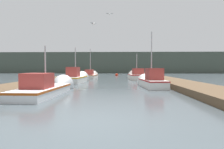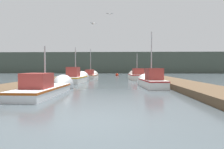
% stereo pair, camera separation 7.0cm
% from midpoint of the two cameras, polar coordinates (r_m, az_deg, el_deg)
% --- Properties ---
extents(ground_plane, '(200.00, 200.00, 0.00)m').
position_cam_midpoint_polar(ground_plane, '(5.67, -7.19, -13.44)').
color(ground_plane, '#424C51').
extents(dock_left, '(2.71, 40.00, 0.39)m').
position_cam_midpoint_polar(dock_left, '(22.46, -15.59, -1.45)').
color(dock_left, brown).
rests_on(dock_left, ground_plane).
extents(dock_right, '(2.71, 40.00, 0.39)m').
position_cam_midpoint_polar(dock_right, '(22.01, 14.94, -1.51)').
color(dock_right, brown).
rests_on(dock_right, ground_plane).
extents(distant_shore_ridge, '(120.00, 16.00, 5.70)m').
position_cam_midpoint_polar(distant_shore_ridge, '(61.13, 1.01, 3.23)').
color(distant_shore_ridge, '#424C42').
rests_on(distant_shore_ridge, ground_plane).
extents(fishing_boat_0, '(1.77, 6.32, 3.25)m').
position_cam_midpoint_polar(fishing_boat_0, '(12.23, -17.75, -3.56)').
color(fishing_boat_0, silver).
rests_on(fishing_boat_0, ground_plane).
extents(fishing_boat_1, '(1.71, 5.13, 4.58)m').
position_cam_midpoint_polar(fishing_boat_1, '(15.80, 10.92, -1.80)').
color(fishing_boat_1, silver).
rests_on(fishing_boat_1, ground_plane).
extents(fishing_boat_2, '(1.88, 5.59, 4.03)m').
position_cam_midpoint_polar(fishing_boat_2, '(21.00, -10.21, -0.95)').
color(fishing_boat_2, silver).
rests_on(fishing_boat_2, ground_plane).
extents(fishing_boat_3, '(2.12, 4.68, 3.70)m').
position_cam_midpoint_polar(fishing_boat_3, '(25.24, 6.91, -0.40)').
color(fishing_boat_3, silver).
rests_on(fishing_boat_3, ground_plane).
extents(fishing_boat_4, '(1.84, 5.10, 4.78)m').
position_cam_midpoint_polar(fishing_boat_4, '(29.47, -6.17, -0.26)').
color(fishing_boat_4, silver).
rests_on(fishing_boat_4, ground_plane).
extents(mooring_piling_1, '(0.37, 0.37, 0.98)m').
position_cam_midpoint_polar(mooring_piling_1, '(27.17, 9.60, -0.18)').
color(mooring_piling_1, '#473523').
rests_on(mooring_piling_1, ground_plane).
extents(mooring_piling_2, '(0.36, 0.36, 1.40)m').
position_cam_midpoint_polar(mooring_piling_2, '(29.50, 8.74, 0.40)').
color(mooring_piling_2, '#473523').
rests_on(mooring_piling_2, ground_plane).
extents(mooring_piling_3, '(0.29, 0.29, 1.11)m').
position_cam_midpoint_polar(mooring_piling_3, '(22.99, 10.67, -0.41)').
color(mooring_piling_3, '#473523').
rests_on(mooring_piling_3, ground_plane).
extents(channel_buoy, '(0.57, 0.57, 1.07)m').
position_cam_midpoint_polar(channel_buoy, '(36.92, 1.29, -0.11)').
color(channel_buoy, red).
rests_on(channel_buoy, ground_plane).
extents(seagull_lead, '(0.43, 0.50, 0.12)m').
position_cam_midpoint_polar(seagull_lead, '(15.08, -5.40, 14.24)').
color(seagull_lead, white).
extents(seagull_1, '(0.56, 0.30, 0.12)m').
position_cam_midpoint_polar(seagull_1, '(17.39, -0.80, 16.95)').
color(seagull_1, white).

